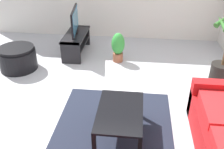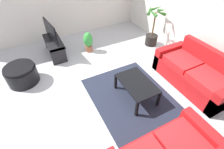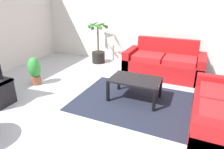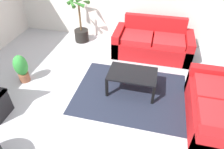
% 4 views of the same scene
% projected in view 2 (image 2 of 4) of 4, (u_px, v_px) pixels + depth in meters
% --- Properties ---
extents(ground_plane, '(6.60, 6.60, 0.00)m').
position_uv_depth(ground_plane, '(92.00, 87.00, 4.09)').
color(ground_plane, '#B2B2B7').
extents(wall_back, '(6.00, 0.06, 2.70)m').
position_uv_depth(wall_back, '(196.00, 12.00, 4.25)').
color(wall_back, silver).
rests_on(wall_back, ground).
extents(couch_main, '(1.91, 0.90, 0.90)m').
position_uv_depth(couch_main, '(194.00, 74.00, 4.02)').
color(couch_main, red).
rests_on(couch_main, ground).
extents(tv_stand, '(1.10, 0.45, 0.48)m').
position_uv_depth(tv_stand, '(54.00, 46.00, 4.98)').
color(tv_stand, black).
rests_on(tv_stand, ground).
extents(tv, '(0.93, 0.16, 0.57)m').
position_uv_depth(tv, '(51.00, 31.00, 4.68)').
color(tv, black).
rests_on(tv, tv_stand).
extents(coffee_table, '(0.94, 0.61, 0.44)m').
position_uv_depth(coffee_table, '(137.00, 84.00, 3.62)').
color(coffee_table, black).
rests_on(coffee_table, ground).
extents(area_rug, '(2.20, 1.70, 0.01)m').
position_uv_depth(area_rug, '(132.00, 97.00, 3.84)').
color(area_rug, '#1E2333').
rests_on(area_rug, ground).
extents(potted_palm, '(0.58, 0.61, 1.25)m').
position_uv_depth(potted_palm, '(152.00, 32.00, 5.36)').
color(potted_palm, black).
rests_on(potted_palm, ground).
extents(potted_plant_small, '(0.28, 0.28, 0.64)m').
position_uv_depth(potted_plant_small, '(88.00, 41.00, 5.10)').
color(potted_plant_small, brown).
rests_on(potted_plant_small, ground).
extents(ottoman, '(0.74, 0.74, 0.47)m').
position_uv_depth(ottoman, '(22.00, 74.00, 4.10)').
color(ottoman, black).
rests_on(ottoman, ground).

